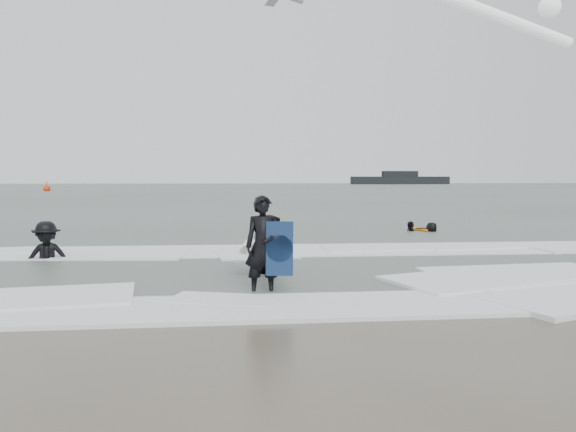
{
  "coord_description": "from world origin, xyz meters",
  "views": [
    {
      "loc": [
        -1.29,
        -9.43,
        2.12
      ],
      "look_at": [
        0.0,
        5.0,
        1.1
      ],
      "focal_mm": 35.0,
      "sensor_mm": 36.0,
      "label": 1
    }
  ],
  "objects": [
    {
      "name": "ground",
      "position": [
        0.0,
        0.0,
        0.0
      ],
      "size": [
        320.0,
        320.0,
        0.0
      ],
      "primitive_type": "plane",
      "color": "brown",
      "rests_on": "ground"
    },
    {
      "name": "sea",
      "position": [
        0.0,
        80.0,
        0.06
      ],
      "size": [
        320.0,
        320.0,
        0.0
      ],
      "primitive_type": "plane",
      "color": "#47544C",
      "rests_on": "ground"
    },
    {
      "name": "surfer_centre",
      "position": [
        -0.84,
        0.53,
        0.0
      ],
      "size": [
        0.67,
        0.46,
        1.8
      ],
      "primitive_type": "imported",
      "rotation": [
        0.0,
        0.0,
        0.04
      ],
      "color": "black",
      "rests_on": "ground"
    },
    {
      "name": "surfer_wading",
      "position": [
        -0.62,
        2.5,
        0.0
      ],
      "size": [
        1.14,
        1.13,
        1.86
      ],
      "primitive_type": "imported",
      "rotation": [
        0.0,
        0.0,
        2.37
      ],
      "color": "black",
      "rests_on": "ground"
    },
    {
      "name": "surfer_breaker",
      "position": [
        -6.03,
        4.86,
        0.0
      ],
      "size": [
        1.27,
        0.82,
        1.87
      ],
      "primitive_type": "imported",
      "rotation": [
        0.0,
        0.0,
        0.11
      ],
      "color": "black",
      "rests_on": "ground"
    },
    {
      "name": "surfer_right_near",
      "position": [
        5.25,
        11.28,
        0.0
      ],
      "size": [
        0.76,
        1.0,
        1.58
      ],
      "primitive_type": "imported",
      "rotation": [
        0.0,
        0.0,
        -2.04
      ],
      "color": "black",
      "rests_on": "ground"
    },
    {
      "name": "surfer_right_far",
      "position": [
        5.98,
        11.04,
        0.0
      ],
      "size": [
        0.9,
        0.86,
        1.55
      ],
      "primitive_type": "imported",
      "rotation": [
        0.0,
        0.0,
        -2.47
      ],
      "color": "black",
      "rests_on": "ground"
    },
    {
      "name": "surf_foam",
      "position": [
        0.0,
        3.7,
        0.04
      ],
      "size": [
        30.03,
        9.06,
        0.09
      ],
      "color": "white",
      "rests_on": "ground"
    },
    {
      "name": "bodyboards",
      "position": [
        1.42,
        4.8,
        0.5
      ],
      "size": [
        7.56,
        11.74,
        1.25
      ],
      "color": "#0F2347",
      "rests_on": "ground"
    },
    {
      "name": "buoy",
      "position": [
        -28.42,
        73.19,
        0.42
      ],
      "size": [
        1.0,
        1.0,
        1.65
      ],
      "color": "red",
      "rests_on": "ground"
    },
    {
      "name": "vessel_horizon",
      "position": [
        42.81,
        140.78,
        1.34
      ],
      "size": [
        26.47,
        4.73,
        3.59
      ],
      "color": "black",
      "rests_on": "ground"
    },
    {
      "name": "airshow_jet",
      "position": [
        22.59,
        56.22,
        22.69
      ],
      "size": [
        43.2,
        18.74,
        7.54
      ],
      "color": "silver",
      "rests_on": "ground"
    }
  ]
}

